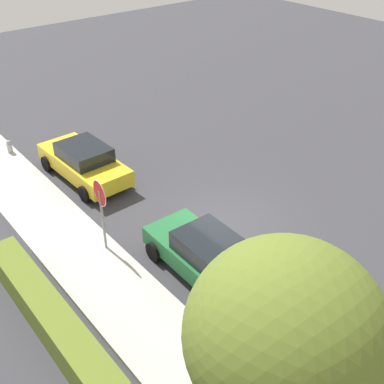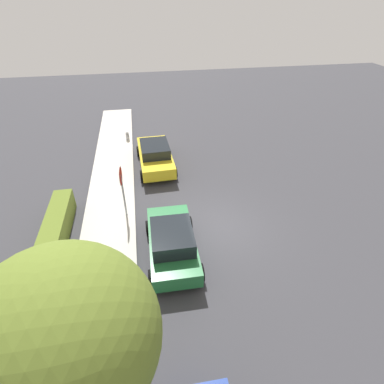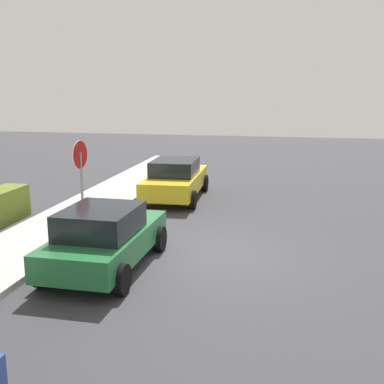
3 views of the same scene
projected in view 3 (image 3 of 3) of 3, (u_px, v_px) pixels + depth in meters
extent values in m
plane|color=#38383D|center=(206.00, 256.00, 11.82)|extent=(60.00, 60.00, 0.00)
cube|color=beige|center=(33.00, 241.00, 12.71)|extent=(32.00, 2.30, 0.14)
cylinder|color=gray|center=(82.00, 191.00, 13.76)|extent=(0.08, 0.08, 2.27)
cylinder|color=white|center=(80.00, 155.00, 13.54)|extent=(0.84, 0.08, 0.84)
cylinder|color=red|center=(80.00, 155.00, 13.54)|extent=(0.79, 0.08, 0.79)
cube|color=#236B38|center=(106.00, 242.00, 10.95)|extent=(3.99, 1.80, 0.59)
cube|color=black|center=(101.00, 221.00, 10.57)|extent=(1.90, 1.55, 0.58)
cylinder|color=black|center=(96.00, 234.00, 12.48)|extent=(0.64, 0.23, 0.64)
cylinder|color=black|center=(159.00, 239.00, 12.11)|extent=(0.64, 0.23, 0.64)
cylinder|color=black|center=(42.00, 272.00, 9.91)|extent=(0.64, 0.23, 0.64)
cylinder|color=black|center=(121.00, 279.00, 9.54)|extent=(0.64, 0.23, 0.64)
cube|color=yellow|center=(176.00, 182.00, 17.84)|extent=(4.47, 1.91, 0.63)
cube|color=black|center=(175.00, 167.00, 17.59)|extent=(2.09, 1.62, 0.54)
cylinder|color=black|center=(192.00, 200.00, 16.32)|extent=(0.65, 0.24, 0.64)
cylinder|color=black|center=(142.00, 198.00, 16.60)|extent=(0.65, 0.24, 0.64)
cylinder|color=black|center=(205.00, 183.00, 19.21)|extent=(0.65, 0.24, 0.64)
cylinder|color=black|center=(162.00, 181.00, 19.50)|extent=(0.65, 0.24, 0.64)
cylinder|color=#A5A5A8|center=(160.00, 173.00, 21.79)|extent=(0.22, 0.22, 0.55)
sphere|color=#A5A5A8|center=(160.00, 165.00, 21.72)|extent=(0.21, 0.21, 0.21)
cylinder|color=#A5A5A8|center=(161.00, 171.00, 21.92)|extent=(0.08, 0.09, 0.09)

